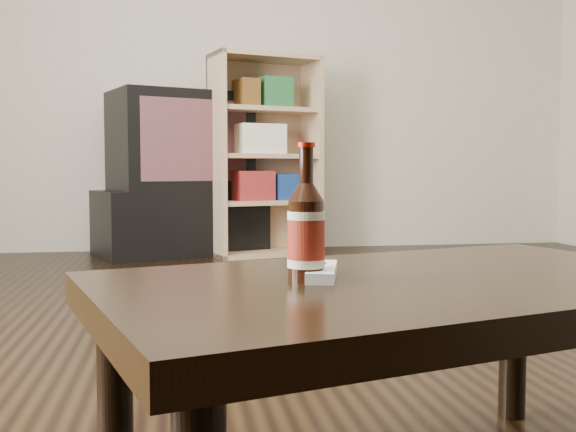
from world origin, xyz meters
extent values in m
cube|color=black|center=(0.00, 0.00, -0.01)|extent=(5.00, 6.00, 0.01)
cube|color=#B2AC9C|center=(0.00, 3.01, 1.35)|extent=(5.00, 0.02, 2.70)
cube|color=black|center=(-0.43, 2.74, 0.22)|extent=(1.21, 0.89, 0.44)
cube|color=black|center=(-0.43, 2.74, 0.76)|extent=(1.00, 0.81, 0.65)
cube|color=#A92D01|center=(-0.33, 2.48, 0.76)|extent=(0.67, 0.26, 0.52)
cube|color=#A27F5B|center=(-0.20, 2.50, 0.66)|extent=(0.12, 0.32, 1.32)
cube|color=#A27F5B|center=(0.46, 2.68, 0.66)|extent=(0.12, 0.32, 1.32)
cube|color=#A27F5B|center=(0.13, 2.59, 1.31)|extent=(0.77, 0.50, 0.03)
cube|color=#A27F5B|center=(0.13, 2.59, 0.02)|extent=(0.77, 0.50, 0.03)
cube|color=#A27F5B|center=(0.09, 2.73, 0.66)|extent=(0.69, 0.22, 1.32)
cube|color=#A27F5B|center=(0.13, 2.59, 0.36)|extent=(0.71, 0.46, 0.03)
cube|color=#A27F5B|center=(0.13, 2.59, 0.66)|extent=(0.71, 0.46, 0.03)
cube|color=#A27F5B|center=(0.13, 2.59, 0.97)|extent=(0.71, 0.46, 0.03)
cube|color=maroon|center=(0.04, 2.54, 0.47)|extent=(0.29, 0.26, 0.19)
cube|color=navy|center=(0.25, 2.60, 0.46)|extent=(0.21, 0.24, 0.17)
cube|color=white|center=(0.09, 2.55, 0.77)|extent=(0.35, 0.28, 0.19)
cube|color=#226332|center=(0.19, 2.58, 1.08)|extent=(0.25, 0.25, 0.19)
cube|color=brown|center=(0.00, 2.53, 1.07)|extent=(0.17, 0.23, 0.17)
cube|color=black|center=(-0.06, -0.78, 0.37)|extent=(1.18, 0.88, 0.05)
cylinder|color=black|center=(-0.56, -0.68, 0.17)|extent=(0.08, 0.08, 0.34)
cylinder|color=black|center=(0.31, -0.43, 0.17)|extent=(0.08, 0.08, 0.34)
cylinder|color=black|center=(-0.25, -0.79, 0.46)|extent=(0.06, 0.06, 0.13)
cylinder|color=maroon|center=(-0.25, -0.79, 0.46)|extent=(0.07, 0.07, 0.08)
cylinder|color=beige|center=(-0.25, -0.79, 0.50)|extent=(0.07, 0.07, 0.01)
cylinder|color=beige|center=(-0.25, -0.79, 0.42)|extent=(0.07, 0.07, 0.01)
cone|color=black|center=(-0.25, -0.79, 0.54)|extent=(0.06, 0.06, 0.03)
cylinder|color=black|center=(-0.25, -0.79, 0.58)|extent=(0.03, 0.03, 0.06)
cylinder|color=#9A1706|center=(-0.25, -0.79, 0.62)|extent=(0.03, 0.03, 0.01)
cube|color=#BABABC|center=(-0.21, -0.76, 0.40)|extent=(0.09, 0.17, 0.02)
cylinder|color=black|center=(-0.21, -0.74, 0.41)|extent=(0.01, 0.01, 0.00)
cylinder|color=black|center=(-0.22, -0.78, 0.41)|extent=(0.01, 0.01, 0.00)
camera|label=1|loc=(-0.45, -1.86, 0.58)|focal=42.00mm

